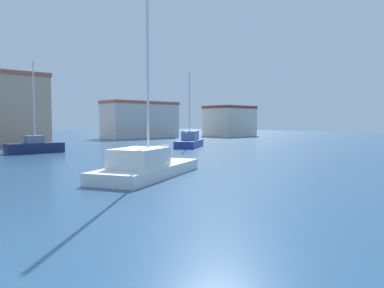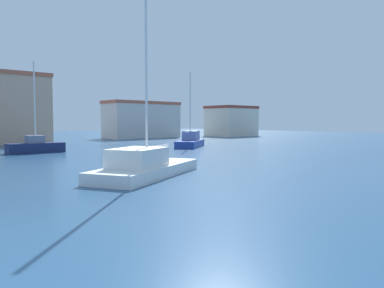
{
  "view_description": "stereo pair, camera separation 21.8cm",
  "coord_description": "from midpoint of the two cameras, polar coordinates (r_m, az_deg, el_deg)",
  "views": [
    {
      "loc": [
        0.51,
        -4.7,
        2.84
      ],
      "look_at": [
        20.78,
        17.53,
        1.01
      ],
      "focal_mm": 35.32,
      "sensor_mm": 36.0,
      "label": 1
    },
    {
      "loc": [
        0.67,
        -4.84,
        2.84
      ],
      "look_at": [
        20.78,
        17.53,
        1.01
      ],
      "focal_mm": 35.32,
      "sensor_mm": 36.0,
      "label": 2
    }
  ],
  "objects": [
    {
      "name": "sailboat_blue_center_channel",
      "position": [
        41.13,
        -0.09,
        0.44
      ],
      "size": [
        6.16,
        5.31,
        8.1
      ],
      "color": "#233D93",
      "rests_on": "water"
    },
    {
      "name": "sailboat_navy_far_right",
      "position": [
        36.38,
        -22.38,
        -0.3
      ],
      "size": [
        4.88,
        1.79,
        8.1
      ],
      "color": "#19234C",
      "rests_on": "water"
    },
    {
      "name": "water",
      "position": [
        28.8,
        -11.72,
        -2.24
      ],
      "size": [
        160.0,
        160.0,
        0.0
      ],
      "primitive_type": "plane",
      "color": "navy",
      "rests_on": "ground"
    },
    {
      "name": "yacht_club",
      "position": [
        72.04,
        6.04,
        3.48
      ],
      "size": [
        8.47,
        6.62,
        5.67
      ],
      "color": "beige",
      "rests_on": "ground"
    },
    {
      "name": "sailboat_white_outer_mooring",
      "position": [
        19.36,
        -6.93,
        -3.25
      ],
      "size": [
        8.04,
        5.8,
        10.82
      ],
      "color": "white",
      "rests_on": "water"
    },
    {
      "name": "waterfront_apartments",
      "position": [
        64.77,
        -7.45,
        3.68
      ],
      "size": [
        13.06,
        5.17,
        6.14
      ],
      "color": "beige",
      "rests_on": "ground"
    }
  ]
}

